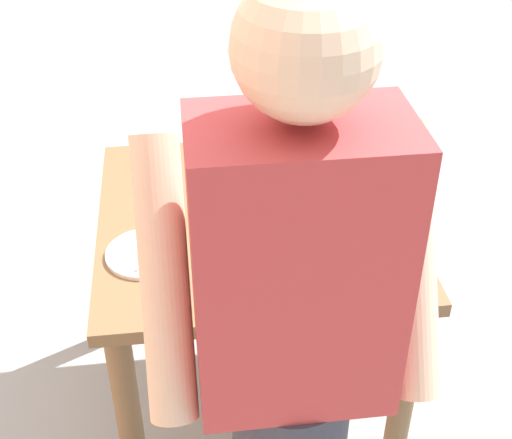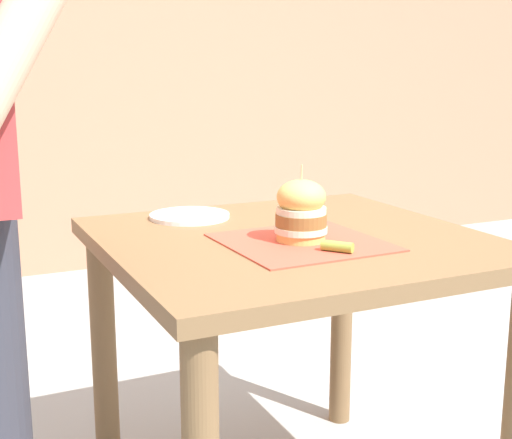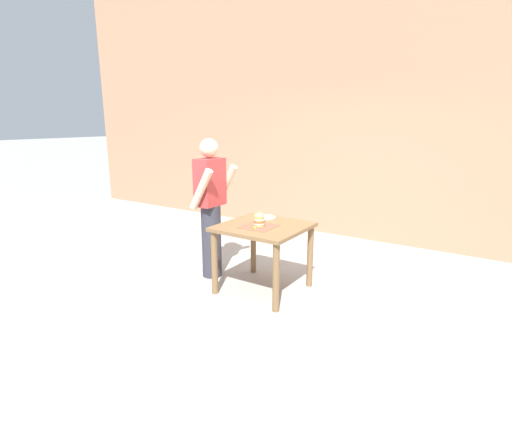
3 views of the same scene
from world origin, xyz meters
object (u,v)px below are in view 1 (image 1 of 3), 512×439
patio_table (252,251)px  pickle_spear (316,203)px  sandwich (275,193)px  side_plate_with_forks (146,253)px  diner_across_table (291,383)px

patio_table → pickle_spear: size_ratio=12.62×
sandwich → side_plate_with_forks: (0.37, 0.15, -0.07)m
sandwich → pickle_spear: 0.14m
diner_across_table → pickle_spear: bearing=-105.0°
patio_table → side_plate_with_forks: (0.31, 0.16, 0.14)m
pickle_spear → diner_across_table: diner_across_table is taller
side_plate_with_forks → diner_across_table: size_ratio=0.13×
side_plate_with_forks → patio_table: bearing=-152.7°
pickle_spear → sandwich: bearing=10.0°
patio_table → side_plate_with_forks: size_ratio=4.13×
pickle_spear → diner_across_table: 0.80m
pickle_spear → diner_across_table: (0.21, 0.77, 0.10)m
pickle_spear → side_plate_with_forks: 0.53m
sandwich → patio_table: bearing=-11.4°
side_plate_with_forks → sandwich: bearing=-158.7°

